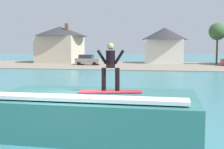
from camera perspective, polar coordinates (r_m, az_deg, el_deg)
The scene contains 9 objects.
ground_plane at distance 10.33m, azimuth -7.41°, elevation -12.27°, with size 260.00×260.00×0.00m, color teal.
wave_crest at distance 11.06m, azimuth -3.47°, elevation -7.21°, with size 7.45×4.31×1.52m.
surfboard at distance 10.42m, azimuth -0.32°, elevation -3.32°, with size 2.23×1.00×0.06m.
surfer at distance 10.39m, azimuth -0.29°, elevation 2.03°, with size 0.99×0.32×1.69m.
shoreline_bank at distance 49.63m, azimuth 7.53°, elevation 1.73°, with size 120.00×21.68×0.11m.
car_near_shore at distance 50.12m, azimuth -4.71°, elevation 2.81°, with size 4.12×2.20×1.86m.
house_with_chimney at distance 59.65m, azimuth -9.94°, elevation 6.14°, with size 10.69×10.69×7.62m.
house_small_cottage at distance 57.04m, azimuth 10.11°, elevation 6.00°, with size 8.65×8.65×6.80m.
tree_tall_bare at distance 54.76m, azimuth 19.69°, elevation 7.77°, with size 3.00×3.00×7.31m.
Camera 1 is at (3.18, -9.32, 3.11)m, focal length 47.37 mm.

